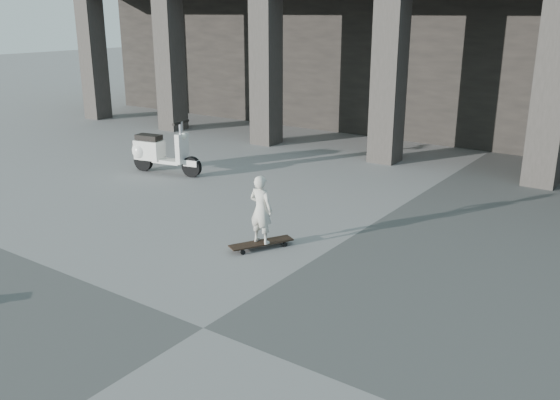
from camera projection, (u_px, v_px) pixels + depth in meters
The scene contains 5 objects.
ground at pixel (203, 328), 6.82m from camera, with size 90.00×90.00×0.00m, color #474644.
colonnade at pixel (530, 28), 16.63m from camera, with size 28.00×8.82×6.00m.
longboard at pixel (261, 243), 9.09m from camera, with size 0.69×1.00×0.10m.
child at pixel (261, 209), 8.93m from camera, with size 0.39×0.25×1.06m, color beige.
scooter at pixel (155, 151), 13.29m from camera, with size 1.74×0.72×1.23m.
Camera 1 is at (4.20, -4.44, 3.48)m, focal length 38.00 mm.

